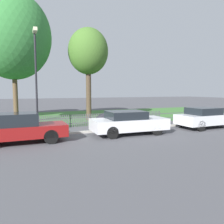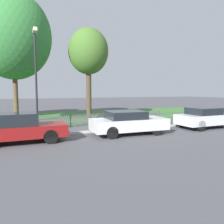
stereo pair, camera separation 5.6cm
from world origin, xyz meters
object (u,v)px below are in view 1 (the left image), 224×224
object	(u,v)px
parked_car_silver_hatchback	(18,128)
tree_behind_motorcycle	(13,36)
parked_car_black_saloon	(128,122)
parked_car_navy_estate	(205,117)
street_lamp	(36,70)
tree_mid_park	(88,52)
covered_motorcycle	(110,119)

from	to	relation	value
parked_car_silver_hatchback	tree_behind_motorcycle	distance (m)	8.81
parked_car_black_saloon	parked_car_navy_estate	xyz separation A→B (m)	(5.69, -0.06, 0.01)
street_lamp	parked_car_silver_hatchback	bearing A→B (deg)	-120.07
parked_car_silver_hatchback	tree_mid_park	distance (m)	9.80
tree_behind_motorcycle	tree_mid_park	distance (m)	5.68
parked_car_silver_hatchback	parked_car_black_saloon	xyz separation A→B (m)	(5.79, -0.14, -0.03)
parked_car_navy_estate	tree_behind_motorcycle	xyz separation A→B (m)	(-11.67, 6.91, 5.72)
covered_motorcycle	tree_behind_motorcycle	distance (m)	9.38
covered_motorcycle	tree_mid_park	world-z (taller)	tree_mid_park
parked_car_navy_estate	street_lamp	distance (m)	11.04
tree_behind_motorcycle	tree_mid_park	xyz separation A→B (m)	(5.62, -0.20, -0.79)
parked_car_black_saloon	tree_behind_motorcycle	world-z (taller)	tree_behind_motorcycle
parked_car_silver_hatchback	covered_motorcycle	bearing A→B (deg)	20.21
tree_mid_park	tree_behind_motorcycle	bearing A→B (deg)	177.93
covered_motorcycle	street_lamp	world-z (taller)	street_lamp
parked_car_black_saloon	tree_behind_motorcycle	distance (m)	10.75
parked_car_navy_estate	tree_behind_motorcycle	bearing A→B (deg)	147.69
parked_car_silver_hatchback	parked_car_navy_estate	xyz separation A→B (m)	(11.47, -0.20, -0.02)
covered_motorcycle	street_lamp	xyz separation A→B (m)	(-4.56, -0.36, 2.98)
covered_motorcycle	parked_car_black_saloon	bearing A→B (deg)	-84.88
street_lamp	tree_mid_park	bearing A→B (deg)	47.26
covered_motorcycle	tree_behind_motorcycle	bearing A→B (deg)	140.44
covered_motorcycle	tree_mid_park	distance (m)	6.68
tree_behind_motorcycle	street_lamp	bearing A→B (deg)	-76.54
covered_motorcycle	tree_behind_motorcycle	xyz separation A→B (m)	(-5.76, 4.64, 5.78)
parked_car_black_saloon	covered_motorcycle	size ratio (longest dim) A/B	2.14
parked_car_black_saloon	parked_car_navy_estate	world-z (taller)	parked_car_navy_estate
tree_behind_motorcycle	street_lamp	xyz separation A→B (m)	(1.20, -5.00, -2.80)
parked_car_black_saloon	parked_car_navy_estate	distance (m)	5.69
tree_mid_park	parked_car_black_saloon	bearing A→B (deg)	-86.88
parked_car_silver_hatchback	street_lamp	world-z (taller)	street_lamp
covered_motorcycle	parked_car_silver_hatchback	bearing A→B (deg)	-160.22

